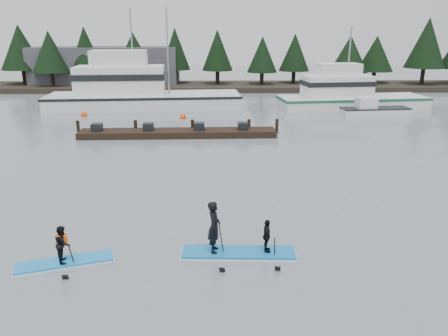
{
  "coord_description": "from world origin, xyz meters",
  "views": [
    {
      "loc": [
        -0.43,
        -12.72,
        7.05
      ],
      "look_at": [
        0.0,
        6.0,
        1.1
      ],
      "focal_mm": 35.0,
      "sensor_mm": 36.0,
      "label": 1
    }
  ],
  "objects_px": {
    "fishing_boat_medium": "(348,102)",
    "paddleboard_duo": "(234,239)",
    "paddleboard_solo": "(64,251)",
    "fishing_boat_large": "(139,100)",
    "floating_dock": "(178,133)"
  },
  "relations": [
    {
      "from": "fishing_boat_medium",
      "to": "paddleboard_duo",
      "type": "height_order",
      "value": "fishing_boat_medium"
    },
    {
      "from": "fishing_boat_medium",
      "to": "paddleboard_solo",
      "type": "xyz_separation_m",
      "value": [
        -17.37,
        -28.38,
        -0.14
      ]
    },
    {
      "from": "fishing_boat_large",
      "to": "paddleboard_duo",
      "type": "distance_m",
      "value": 29.48
    },
    {
      "from": "fishing_boat_large",
      "to": "paddleboard_solo",
      "type": "relative_size",
      "value": 5.95
    },
    {
      "from": "fishing_boat_large",
      "to": "paddleboard_duo",
      "type": "xyz_separation_m",
      "value": [
        7.68,
        -28.46,
        -0.19
      ]
    },
    {
      "from": "floating_dock",
      "to": "paddleboard_solo",
      "type": "bearing_deg",
      "value": -98.5
    },
    {
      "from": "floating_dock",
      "to": "paddleboard_duo",
      "type": "relative_size",
      "value": 3.61
    },
    {
      "from": "fishing_boat_medium",
      "to": "floating_dock",
      "type": "distance_m",
      "value": 18.84
    },
    {
      "from": "fishing_boat_large",
      "to": "fishing_boat_medium",
      "type": "xyz_separation_m",
      "value": [
        19.71,
        -0.55,
        -0.18
      ]
    },
    {
      "from": "fishing_boat_medium",
      "to": "paddleboard_solo",
      "type": "relative_size",
      "value": 4.64
    },
    {
      "from": "fishing_boat_medium",
      "to": "paddleboard_solo",
      "type": "distance_m",
      "value": 33.27
    },
    {
      "from": "fishing_boat_medium",
      "to": "paddleboard_duo",
      "type": "xyz_separation_m",
      "value": [
        -12.03,
        -27.91,
        -0.01
      ]
    },
    {
      "from": "paddleboard_solo",
      "to": "paddleboard_duo",
      "type": "relative_size",
      "value": 0.81
    },
    {
      "from": "floating_dock",
      "to": "paddleboard_duo",
      "type": "bearing_deg",
      "value": -80.57
    },
    {
      "from": "fishing_boat_medium",
      "to": "paddleboard_duo",
      "type": "distance_m",
      "value": 30.39
    }
  ]
}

